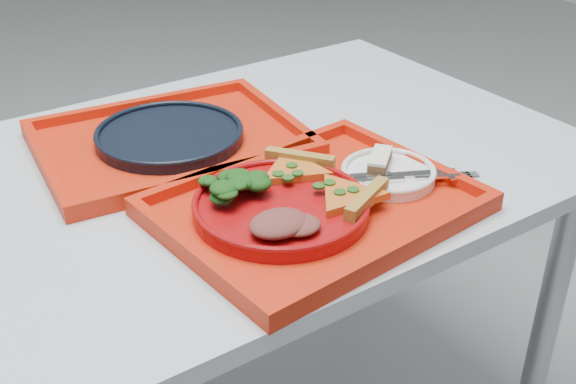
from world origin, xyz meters
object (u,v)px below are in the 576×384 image
object	(u,v)px
tray_far	(170,144)
dinner_plate	(281,208)
tray_main	(315,209)
dessert_bar	(380,160)
navy_plate	(170,137)

from	to	relation	value
tray_far	dinner_plate	bearing A→B (deg)	-79.02
tray_main	tray_far	xyz separation A→B (m)	(-0.08, 0.33, 0.00)
tray_main	tray_far	size ratio (longest dim) A/B	1.00
tray_far	dessert_bar	distance (m)	0.38
tray_main	dinner_plate	world-z (taller)	dinner_plate
tray_main	navy_plate	distance (m)	0.34
tray_main	dinner_plate	size ratio (longest dim) A/B	1.73
tray_far	dinner_plate	size ratio (longest dim) A/B	1.73
tray_far	navy_plate	world-z (taller)	navy_plate
dessert_bar	tray_main	bearing A→B (deg)	149.67
tray_main	tray_far	bearing A→B (deg)	98.81
navy_plate	dinner_plate	bearing A→B (deg)	-85.47
navy_plate	tray_far	bearing A→B (deg)	-90.00
tray_far	dessert_bar	xyz separation A→B (m)	(0.23, -0.30, 0.03)
tray_main	dinner_plate	bearing A→B (deg)	164.71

